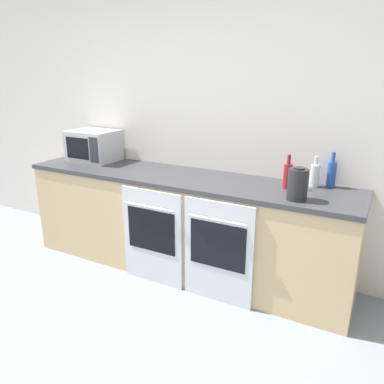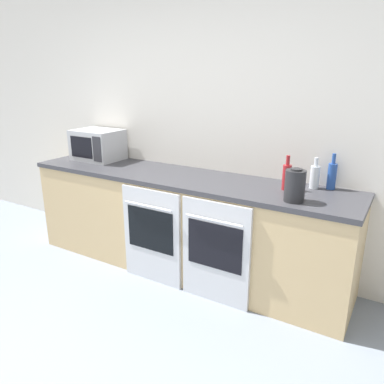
{
  "view_description": "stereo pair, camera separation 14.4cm",
  "coord_description": "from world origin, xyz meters",
  "px_view_note": "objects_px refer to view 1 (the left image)",
  "views": [
    {
      "loc": [
        1.58,
        -0.86,
        1.76
      ],
      "look_at": [
        0.1,
        1.9,
        0.77
      ],
      "focal_mm": 35.0,
      "sensor_mm": 36.0,
      "label": 1
    },
    {
      "loc": [
        1.71,
        -0.79,
        1.76
      ],
      "look_at": [
        0.1,
        1.9,
        0.77
      ],
      "focal_mm": 35.0,
      "sensor_mm": 36.0,
      "label": 2
    }
  ],
  "objects_px": {
    "bottle_clear": "(315,175)",
    "microwave": "(94,146)",
    "oven_right": "(218,252)",
    "oven_left": "(152,236)",
    "bottle_blue": "(332,174)",
    "bottle_red": "(288,175)",
    "kettle": "(298,184)"
  },
  "relations": [
    {
      "from": "bottle_red",
      "to": "kettle",
      "type": "height_order",
      "value": "bottle_red"
    },
    {
      "from": "oven_left",
      "to": "bottle_blue",
      "type": "height_order",
      "value": "bottle_blue"
    },
    {
      "from": "bottle_clear",
      "to": "bottle_red",
      "type": "height_order",
      "value": "bottle_red"
    },
    {
      "from": "oven_left",
      "to": "kettle",
      "type": "height_order",
      "value": "kettle"
    },
    {
      "from": "oven_right",
      "to": "bottle_blue",
      "type": "relative_size",
      "value": 3.02
    },
    {
      "from": "oven_right",
      "to": "kettle",
      "type": "xyz_separation_m",
      "value": [
        0.53,
        0.16,
        0.59
      ]
    },
    {
      "from": "oven_left",
      "to": "bottle_red",
      "type": "distance_m",
      "value": 1.23
    },
    {
      "from": "bottle_blue",
      "to": "oven_left",
      "type": "bearing_deg",
      "value": -155.63
    },
    {
      "from": "microwave",
      "to": "bottle_blue",
      "type": "distance_m",
      "value": 2.31
    },
    {
      "from": "oven_right",
      "to": "oven_left",
      "type": "bearing_deg",
      "value": 180.0
    },
    {
      "from": "bottle_red",
      "to": "bottle_blue",
      "type": "distance_m",
      "value": 0.35
    },
    {
      "from": "oven_left",
      "to": "microwave",
      "type": "relative_size",
      "value": 1.78
    },
    {
      "from": "oven_left",
      "to": "oven_right",
      "type": "height_order",
      "value": "same"
    },
    {
      "from": "oven_left",
      "to": "bottle_red",
      "type": "xyz_separation_m",
      "value": [
        1.01,
        0.4,
        0.58
      ]
    },
    {
      "from": "oven_right",
      "to": "bottle_clear",
      "type": "relative_size",
      "value": 3.47
    },
    {
      "from": "bottle_blue",
      "to": "kettle",
      "type": "relative_size",
      "value": 1.18
    },
    {
      "from": "microwave",
      "to": "oven_left",
      "type": "bearing_deg",
      "value": -24.1
    },
    {
      "from": "bottle_clear",
      "to": "oven_left",
      "type": "bearing_deg",
      "value": -155.38
    },
    {
      "from": "oven_right",
      "to": "bottle_clear",
      "type": "bearing_deg",
      "value": 43.51
    },
    {
      "from": "oven_right",
      "to": "kettle",
      "type": "distance_m",
      "value": 0.81
    },
    {
      "from": "oven_left",
      "to": "bottle_blue",
      "type": "xyz_separation_m",
      "value": [
        1.31,
        0.59,
        0.58
      ]
    },
    {
      "from": "microwave",
      "to": "bottle_clear",
      "type": "relative_size",
      "value": 1.94
    },
    {
      "from": "oven_left",
      "to": "oven_right",
      "type": "xyz_separation_m",
      "value": [
        0.62,
        0.0,
        0.0
      ]
    },
    {
      "from": "bottle_red",
      "to": "bottle_blue",
      "type": "xyz_separation_m",
      "value": [
        0.29,
        0.19,
        0.0
      ]
    },
    {
      "from": "oven_right",
      "to": "microwave",
      "type": "xyz_separation_m",
      "value": [
        -1.61,
        0.45,
        0.63
      ]
    },
    {
      "from": "microwave",
      "to": "bottle_red",
      "type": "relative_size",
      "value": 1.76
    },
    {
      "from": "oven_left",
      "to": "bottle_clear",
      "type": "relative_size",
      "value": 3.47
    },
    {
      "from": "microwave",
      "to": "kettle",
      "type": "bearing_deg",
      "value": -7.69
    },
    {
      "from": "oven_left",
      "to": "oven_right",
      "type": "bearing_deg",
      "value": 0.0
    },
    {
      "from": "oven_right",
      "to": "bottle_blue",
      "type": "bearing_deg",
      "value": 40.56
    },
    {
      "from": "bottle_clear",
      "to": "microwave",
      "type": "bearing_deg",
      "value": -177.37
    },
    {
      "from": "oven_right",
      "to": "bottle_blue",
      "type": "height_order",
      "value": "bottle_blue"
    }
  ]
}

